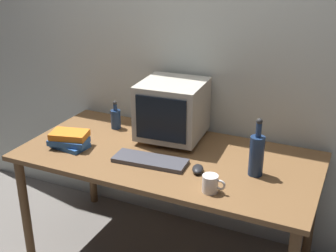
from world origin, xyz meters
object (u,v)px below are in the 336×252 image
at_px(computer_mouse, 198,169).
at_px(bottle_short, 116,118).
at_px(crt_monitor, 172,110).
at_px(mug, 211,184).
at_px(bottle_tall, 257,154).
at_px(keyboard, 150,161).
at_px(book_stack, 69,140).

relative_size(computer_mouse, bottle_short, 0.52).
xyz_separation_m(crt_monitor, bottle_short, (-0.41, -0.00, -0.12)).
xyz_separation_m(computer_mouse, mug, (0.13, -0.16, 0.03)).
bearing_deg(computer_mouse, bottle_short, 136.65).
height_order(crt_monitor, computer_mouse, crt_monitor).
distance_m(crt_monitor, bottle_short, 0.43).
xyz_separation_m(crt_monitor, bottle_tall, (0.59, -0.24, -0.07)).
bearing_deg(bottle_tall, crt_monitor, 157.89).
bearing_deg(keyboard, book_stack, 178.36).
distance_m(crt_monitor, bottle_tall, 0.65).
bearing_deg(crt_monitor, keyboard, -86.24).
distance_m(computer_mouse, bottle_short, 0.80).
xyz_separation_m(keyboard, book_stack, (-0.53, -0.02, 0.04)).
xyz_separation_m(keyboard, computer_mouse, (0.28, 0.01, 0.01)).
bearing_deg(computer_mouse, book_stack, 164.53).
bearing_deg(keyboard, bottle_short, 136.65).
height_order(crt_monitor, mug, crt_monitor).
bearing_deg(bottle_short, keyboard, -39.07).
bearing_deg(bottle_tall, keyboard, -168.91).
xyz_separation_m(book_stack, mug, (0.95, -0.13, -0.00)).
bearing_deg(bottle_short, crt_monitor, 0.26).
height_order(keyboard, bottle_tall, bottle_tall).
xyz_separation_m(bottle_tall, book_stack, (-1.10, -0.14, -0.07)).
bearing_deg(book_stack, bottle_short, 75.45).
relative_size(keyboard, bottle_tall, 1.30).
height_order(computer_mouse, mug, mug).
distance_m(bottle_short, mug, 0.99).
relative_size(crt_monitor, computer_mouse, 4.10).
distance_m(keyboard, book_stack, 0.53).
xyz_separation_m(keyboard, bottle_tall, (0.57, 0.11, 0.11)).
height_order(crt_monitor, bottle_tall, crt_monitor).
height_order(bottle_tall, book_stack, bottle_tall).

